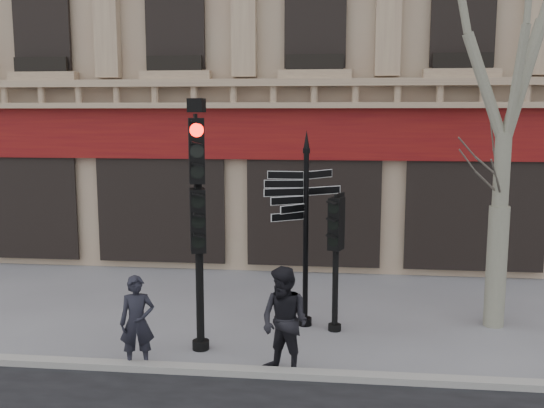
{
  "coord_description": "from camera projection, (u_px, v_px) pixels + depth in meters",
  "views": [
    {
      "loc": [
        0.65,
        -10.37,
        4.13
      ],
      "look_at": [
        -0.58,
        0.6,
        2.45
      ],
      "focal_mm": 40.0,
      "sensor_mm": 36.0,
      "label": 1
    }
  ],
  "objects": [
    {
      "name": "traffic_signal_main",
      "position": [
        198.0,
        194.0,
        10.25
      ],
      "size": [
        0.56,
        0.47,
        4.36
      ],
      "rotation": [
        0.0,
        0.0,
        0.29
      ],
      "color": "black",
      "rests_on": "ground"
    },
    {
      "name": "fingerpost",
      "position": [
        306.0,
        196.0,
        11.48
      ],
      "size": [
        2.08,
        2.08,
        3.8
      ],
      "rotation": [
        0.0,
        0.0,
        0.4
      ],
      "color": "black",
      "rests_on": "ground"
    },
    {
      "name": "pedestrian_a",
      "position": [
        137.0,
        322.0,
        9.77
      ],
      "size": [
        0.64,
        0.51,
        1.54
      ],
      "primitive_type": "imported",
      "rotation": [
        0.0,
        0.0,
        0.28
      ],
      "color": "black",
      "rests_on": "ground"
    },
    {
      "name": "traffic_signal_secondary",
      "position": [
        336.0,
        238.0,
        11.3
      ],
      "size": [
        0.51,
        0.44,
        2.58
      ],
      "rotation": [
        0.0,
        0.0,
        -0.36
      ],
      "color": "black",
      "rests_on": "ground"
    },
    {
      "name": "kerb",
      "position": [
        295.0,
        374.0,
        9.5
      ],
      "size": [
        80.0,
        0.25,
        0.12
      ],
      "primitive_type": "cube",
      "color": "#999791",
      "rests_on": "ground"
    },
    {
      "name": "pedestrian_b",
      "position": [
        285.0,
        322.0,
        9.49
      ],
      "size": [
        1.07,
        1.0,
        1.75
      ],
      "primitive_type": "imported",
      "rotation": [
        0.0,
        0.0,
        -0.54
      ],
      "color": "black",
      "rests_on": "ground"
    },
    {
      "name": "ground",
      "position": [
        300.0,
        344.0,
        10.88
      ],
      "size": [
        80.0,
        80.0,
        0.0
      ],
      "primitive_type": "plane",
      "color": "slate",
      "rests_on": "ground"
    }
  ]
}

